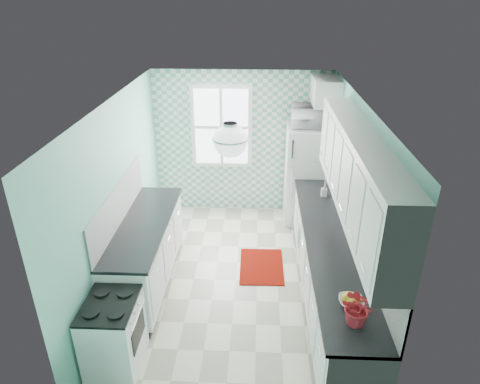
{
  "coord_description": "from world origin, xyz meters",
  "views": [
    {
      "loc": [
        0.27,
        -4.83,
        3.7
      ],
      "look_at": [
        0.05,
        0.25,
        1.25
      ],
      "focal_mm": 32.0,
      "sensor_mm": 36.0,
      "label": 1
    }
  ],
  "objects_px": {
    "ceiling_light": "(230,140)",
    "microwave": "(311,116)",
    "potted_plant": "(359,308)",
    "fruit_bowl": "(351,302)",
    "sink": "(322,202)",
    "stove": "(114,333)",
    "fridge": "(307,175)"
  },
  "relations": [
    {
      "from": "sink",
      "to": "fruit_bowl",
      "type": "height_order",
      "value": "sink"
    },
    {
      "from": "sink",
      "to": "stove",
      "type": "bearing_deg",
      "value": -140.04
    },
    {
      "from": "ceiling_light",
      "to": "microwave",
      "type": "distance_m",
      "value": 2.88
    },
    {
      "from": "fridge",
      "to": "fruit_bowl",
      "type": "height_order",
      "value": "fridge"
    },
    {
      "from": "ceiling_light",
      "to": "sink",
      "type": "distance_m",
      "value": 2.33
    },
    {
      "from": "microwave",
      "to": "fruit_bowl",
      "type": "bearing_deg",
      "value": 92.28
    },
    {
      "from": "ceiling_light",
      "to": "microwave",
      "type": "bearing_deg",
      "value": 67.04
    },
    {
      "from": "potted_plant",
      "to": "microwave",
      "type": "relative_size",
      "value": 0.59
    },
    {
      "from": "fridge",
      "to": "fruit_bowl",
      "type": "relative_size",
      "value": 7.08
    },
    {
      "from": "ceiling_light",
      "to": "sink",
      "type": "xyz_separation_m",
      "value": [
        1.2,
        1.43,
        -1.39
      ]
    },
    {
      "from": "fruit_bowl",
      "to": "stove",
      "type": "bearing_deg",
      "value": 178.91
    },
    {
      "from": "fridge",
      "to": "potted_plant",
      "type": "xyz_separation_m",
      "value": [
        0.09,
        -3.63,
        0.28
      ]
    },
    {
      "from": "ceiling_light",
      "to": "microwave",
      "type": "relative_size",
      "value": 0.57
    },
    {
      "from": "sink",
      "to": "microwave",
      "type": "distance_m",
      "value": 1.5
    },
    {
      "from": "ceiling_light",
      "to": "potted_plant",
      "type": "height_order",
      "value": "ceiling_light"
    },
    {
      "from": "ceiling_light",
      "to": "fridge",
      "type": "bearing_deg",
      "value": 67.04
    },
    {
      "from": "stove",
      "to": "potted_plant",
      "type": "distance_m",
      "value": 2.52
    },
    {
      "from": "potted_plant",
      "to": "fruit_bowl",
      "type": "bearing_deg",
      "value": 90.0
    },
    {
      "from": "fruit_bowl",
      "to": "potted_plant",
      "type": "height_order",
      "value": "potted_plant"
    },
    {
      "from": "stove",
      "to": "sink",
      "type": "distance_m",
      "value": 3.26
    },
    {
      "from": "stove",
      "to": "sink",
      "type": "height_order",
      "value": "sink"
    },
    {
      "from": "fruit_bowl",
      "to": "sink",
      "type": "bearing_deg",
      "value": 89.89
    },
    {
      "from": "fridge",
      "to": "microwave",
      "type": "relative_size",
      "value": 2.72
    },
    {
      "from": "sink",
      "to": "potted_plant",
      "type": "relative_size",
      "value": 1.47
    },
    {
      "from": "stove",
      "to": "fruit_bowl",
      "type": "distance_m",
      "value": 2.46
    },
    {
      "from": "potted_plant",
      "to": "stove",
      "type": "bearing_deg",
      "value": 172.78
    },
    {
      "from": "sink",
      "to": "fruit_bowl",
      "type": "xyz_separation_m",
      "value": [
        -0.0,
        -2.18,
        0.04
      ]
    },
    {
      "from": "ceiling_light",
      "to": "fruit_bowl",
      "type": "xyz_separation_m",
      "value": [
        1.2,
        -0.75,
        -1.35
      ]
    },
    {
      "from": "ceiling_light",
      "to": "fridge",
      "type": "relative_size",
      "value": 0.21
    },
    {
      "from": "ceiling_light",
      "to": "potted_plant",
      "type": "relative_size",
      "value": 0.97
    },
    {
      "from": "fruit_bowl",
      "to": "potted_plant",
      "type": "xyz_separation_m",
      "value": [
        0.0,
        -0.26,
        0.15
      ]
    },
    {
      "from": "ceiling_light",
      "to": "microwave",
      "type": "xyz_separation_m",
      "value": [
        1.11,
        2.62,
        -0.47
      ]
    }
  ]
}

